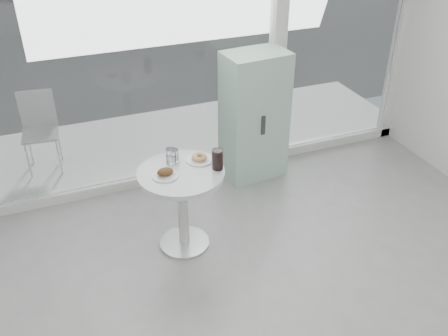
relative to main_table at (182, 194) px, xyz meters
name	(u,v)px	position (x,y,z in m)	size (l,w,h in m)	color
storefront	(200,14)	(0.57, 1.10, 1.16)	(5.00, 0.14, 3.00)	white
main_table	(182,194)	(0.00, 0.00, 0.00)	(0.72, 0.72, 0.77)	silver
patio_deck	(176,138)	(0.50, 1.90, -0.53)	(5.60, 1.60, 0.05)	silver
mint_cabinet	(254,116)	(1.06, 0.88, 0.13)	(0.66, 0.47, 1.36)	#A1CDB6
patio_chair	(40,126)	(-1.02, 1.78, -0.02)	(0.40, 0.40, 0.85)	silver
plate_fritter	(166,173)	(-0.13, -0.02, 0.25)	(0.22, 0.22, 0.07)	white
plate_donut	(199,158)	(0.20, 0.11, 0.24)	(0.22, 0.22, 0.05)	white
water_tumbler_a	(171,157)	(-0.03, 0.16, 0.28)	(0.08, 0.08, 0.13)	white
water_tumbler_b	(175,156)	(0.00, 0.17, 0.27)	(0.07, 0.07, 0.11)	white
cola_glass	(218,160)	(0.29, -0.07, 0.30)	(0.09, 0.09, 0.18)	white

